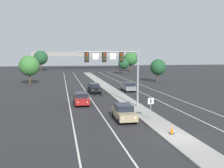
% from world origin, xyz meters
% --- Properties ---
extents(ground_plane, '(260.00, 260.00, 0.00)m').
position_xyz_m(ground_plane, '(0.00, 0.00, 0.00)').
color(ground_plane, '#28282B').
extents(median_island, '(2.40, 110.00, 0.15)m').
position_xyz_m(median_island, '(0.00, 18.00, 0.07)').
color(median_island, '#9E9B93').
rests_on(median_island, ground).
extents(lane_stripe_oncoming_center, '(0.14, 100.00, 0.01)m').
position_xyz_m(lane_stripe_oncoming_center, '(-4.70, 25.00, 0.00)').
color(lane_stripe_oncoming_center, silver).
rests_on(lane_stripe_oncoming_center, ground).
extents(lane_stripe_receding_center, '(0.14, 100.00, 0.01)m').
position_xyz_m(lane_stripe_receding_center, '(4.70, 25.00, 0.00)').
color(lane_stripe_receding_center, silver).
rests_on(lane_stripe_receding_center, ground).
extents(edge_stripe_left, '(0.14, 100.00, 0.01)m').
position_xyz_m(edge_stripe_left, '(-8.00, 25.00, 0.00)').
color(edge_stripe_left, silver).
rests_on(edge_stripe_left, ground).
extents(edge_stripe_right, '(0.14, 100.00, 0.01)m').
position_xyz_m(edge_stripe_right, '(8.00, 25.00, 0.00)').
color(edge_stripe_right, silver).
rests_on(edge_stripe_right, ground).
extents(overhead_signal_mast, '(7.44, 0.44, 7.20)m').
position_xyz_m(overhead_signal_mast, '(-2.32, 12.31, 5.50)').
color(overhead_signal_mast, gray).
rests_on(overhead_signal_mast, median_island).
extents(median_sign_post, '(0.60, 0.10, 2.20)m').
position_xyz_m(median_sign_post, '(-0.27, 5.95, 1.59)').
color(median_sign_post, gray).
rests_on(median_sign_post, median_island).
extents(car_oncoming_tan, '(1.89, 4.50, 1.58)m').
position_xyz_m(car_oncoming_tan, '(-2.84, 6.73, 0.82)').
color(car_oncoming_tan, tan).
rests_on(car_oncoming_tan, ground).
extents(car_oncoming_red, '(1.89, 4.50, 1.58)m').
position_xyz_m(car_oncoming_red, '(-6.41, 15.65, 0.82)').
color(car_oncoming_red, maroon).
rests_on(car_oncoming_red, ground).
extents(car_oncoming_black, '(1.90, 4.50, 1.58)m').
position_xyz_m(car_oncoming_black, '(-3.38, 26.10, 0.82)').
color(car_oncoming_black, black).
rests_on(car_oncoming_black, ground).
extents(car_receding_grey, '(1.83, 4.48, 1.58)m').
position_xyz_m(car_receding_grey, '(2.85, 26.63, 0.82)').
color(car_receding_grey, slate).
rests_on(car_receding_grey, ground).
extents(traffic_cone_median_nose, '(0.36, 0.36, 0.74)m').
position_xyz_m(traffic_cone_median_nose, '(-0.19, 1.04, 0.51)').
color(traffic_cone_median_nose, black).
rests_on(traffic_cone_median_nose, median_island).
extents(overpass_bridge, '(42.40, 6.40, 7.65)m').
position_xyz_m(overpass_bridge, '(0.00, 99.56, 5.78)').
color(overpass_bridge, gray).
rests_on(overpass_bridge, ground).
extents(tree_far_right_c, '(3.78, 3.78, 5.48)m').
position_xyz_m(tree_far_right_c, '(13.63, 39.77, 3.57)').
color(tree_far_right_c, '#4C3823').
rests_on(tree_far_right_c, ground).
extents(tree_far_left_b, '(5.50, 5.50, 7.96)m').
position_xyz_m(tree_far_left_b, '(-16.62, 87.27, 5.20)').
color(tree_far_left_b, '#4C3823').
rests_on(tree_far_left_b, ground).
extents(tree_far_left_a, '(4.39, 4.39, 6.35)m').
position_xyz_m(tree_far_left_a, '(-15.69, 40.23, 4.15)').
color(tree_far_left_a, '#4C3823').
rests_on(tree_far_left_a, ground).
extents(tree_far_right_a, '(5.16, 5.16, 7.46)m').
position_xyz_m(tree_far_right_a, '(16.99, 76.54, 4.88)').
color(tree_far_right_a, '#4C3823').
rests_on(tree_far_right_a, ground).
extents(tree_far_right_b, '(3.63, 3.63, 5.26)m').
position_xyz_m(tree_far_right_b, '(11.81, 66.55, 3.43)').
color(tree_far_right_b, '#4C3823').
rests_on(tree_far_right_b, ground).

